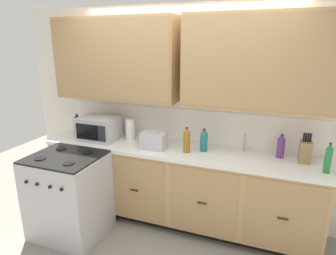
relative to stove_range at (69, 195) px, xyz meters
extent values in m
plane|color=gray|center=(1.04, 0.33, -0.47)|extent=(8.00, 8.00, 0.00)
cube|color=white|center=(1.04, 0.96, 0.79)|extent=(4.35, 0.05, 2.52)
cube|color=white|center=(1.04, 0.93, 0.67)|extent=(3.15, 0.01, 0.40)
cube|color=tan|center=(0.23, 0.76, 1.44)|extent=(1.53, 0.34, 0.95)
cube|color=#A58052|center=(0.23, 0.59, 1.44)|extent=(1.50, 0.01, 0.89)
cube|color=tan|center=(1.86, 0.76, 1.44)|extent=(1.53, 0.34, 0.95)
cube|color=#A58052|center=(1.86, 0.59, 1.44)|extent=(1.50, 0.01, 0.89)
cube|color=black|center=(1.04, 0.66, -0.42)|extent=(3.09, 0.48, 0.10)
cube|color=tan|center=(1.04, 0.63, 0.03)|extent=(3.15, 0.60, 0.80)
cube|color=#A88354|center=(-0.14, 0.33, 0.03)|extent=(0.73, 0.01, 0.74)
cube|color=black|center=(-0.14, 0.31, 0.02)|extent=(0.10, 0.01, 0.01)
cube|color=#A88354|center=(0.65, 0.33, 0.03)|extent=(0.73, 0.01, 0.74)
cube|color=black|center=(0.65, 0.31, 0.02)|extent=(0.10, 0.01, 0.01)
cube|color=#A88354|center=(1.44, 0.33, 0.03)|extent=(0.73, 0.01, 0.74)
cube|color=black|center=(1.44, 0.31, 0.02)|extent=(0.10, 0.01, 0.01)
cube|color=#A88354|center=(2.23, 0.33, 0.03)|extent=(0.73, 0.01, 0.74)
cube|color=black|center=(2.23, 0.31, 0.02)|extent=(0.10, 0.01, 0.01)
cube|color=white|center=(1.04, 0.63, 0.45)|extent=(3.18, 0.63, 0.04)
cube|color=#A8AAAF|center=(1.78, 0.66, 0.45)|extent=(0.56, 0.38, 0.02)
cube|color=#B7B7BC|center=(0.00, 0.00, -0.01)|extent=(0.76, 0.66, 0.92)
cube|color=black|center=(0.00, 0.00, 0.46)|extent=(0.74, 0.65, 0.02)
cylinder|color=black|center=(-0.18, -0.16, 0.47)|extent=(0.12, 0.12, 0.01)
cylinder|color=black|center=(0.18, -0.16, 0.47)|extent=(0.12, 0.12, 0.01)
cylinder|color=black|center=(-0.18, 0.16, 0.47)|extent=(0.12, 0.12, 0.01)
cylinder|color=black|center=(0.18, 0.16, 0.47)|extent=(0.12, 0.12, 0.01)
cylinder|color=black|center=(-0.22, -0.34, 0.28)|extent=(0.03, 0.02, 0.03)
cylinder|color=black|center=(-0.08, -0.34, 0.28)|extent=(0.03, 0.02, 0.03)
cylinder|color=black|center=(0.08, -0.34, 0.28)|extent=(0.03, 0.02, 0.03)
cylinder|color=black|center=(0.22, -0.34, 0.28)|extent=(0.03, 0.02, 0.03)
cube|color=#B7B7BC|center=(0.03, 0.62, 0.61)|extent=(0.48, 0.36, 0.28)
cube|color=black|center=(-0.01, 0.43, 0.61)|extent=(0.31, 0.01, 0.19)
cube|color=#28282D|center=(0.19, 0.43, 0.61)|extent=(0.10, 0.01, 0.19)
cube|color=#B7B7BC|center=(0.80, 0.54, 0.56)|extent=(0.28, 0.18, 0.19)
cube|color=black|center=(0.75, 0.54, 0.65)|extent=(0.02, 0.13, 0.01)
cube|color=black|center=(0.85, 0.54, 0.65)|extent=(0.02, 0.13, 0.01)
cube|color=#9C794E|center=(2.38, 0.72, 0.58)|extent=(0.11, 0.14, 0.22)
cylinder|color=black|center=(2.35, 0.71, 0.73)|extent=(0.02, 0.02, 0.09)
cylinder|color=black|center=(2.37, 0.71, 0.73)|extent=(0.02, 0.02, 0.09)
cylinder|color=black|center=(2.39, 0.71, 0.73)|extent=(0.02, 0.02, 0.09)
cylinder|color=black|center=(2.41, 0.71, 0.73)|extent=(0.02, 0.02, 0.09)
cylinder|color=#B2B5BA|center=(1.78, 0.84, 0.57)|extent=(0.02, 0.02, 0.20)
cylinder|color=white|center=(0.40, 0.74, 0.60)|extent=(0.12, 0.12, 0.26)
cylinder|color=black|center=(-0.39, 0.74, 0.57)|extent=(0.07, 0.07, 0.21)
cone|color=black|center=(-0.39, 0.74, 0.70)|extent=(0.07, 0.07, 0.05)
cylinder|color=black|center=(-0.39, 0.74, 0.72)|extent=(0.03, 0.03, 0.02)
cylinder|color=#237A38|center=(2.56, 0.52, 0.59)|extent=(0.06, 0.06, 0.23)
cone|color=#237A38|center=(2.56, 0.52, 0.73)|extent=(0.06, 0.06, 0.06)
cylinder|color=black|center=(2.56, 0.52, 0.75)|extent=(0.02, 0.02, 0.02)
cylinder|color=#9E6619|center=(1.19, 0.56, 0.58)|extent=(0.07, 0.07, 0.23)
cone|color=#9E6619|center=(1.19, 0.56, 0.73)|extent=(0.07, 0.07, 0.06)
cylinder|color=black|center=(1.19, 0.56, 0.75)|extent=(0.03, 0.03, 0.02)
cylinder|color=#1E707A|center=(1.35, 0.67, 0.57)|extent=(0.08, 0.08, 0.21)
cone|color=#1E707A|center=(1.35, 0.67, 0.70)|extent=(0.07, 0.07, 0.05)
cylinder|color=black|center=(1.35, 0.67, 0.72)|extent=(0.03, 0.03, 0.02)
cylinder|color=#663384|center=(2.15, 0.77, 0.57)|extent=(0.08, 0.08, 0.20)
cone|color=#663384|center=(2.15, 0.77, 0.69)|extent=(0.07, 0.07, 0.05)
cylinder|color=black|center=(2.15, 0.77, 0.71)|extent=(0.03, 0.03, 0.02)
camera|label=1|loc=(2.04, -2.30, 1.63)|focal=30.86mm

